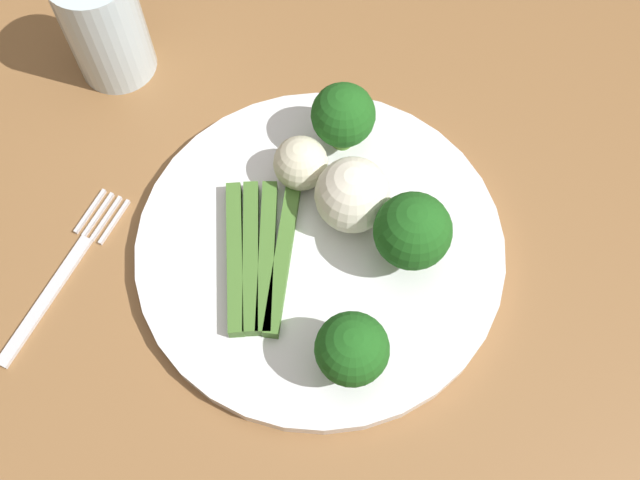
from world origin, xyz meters
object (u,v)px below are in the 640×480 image
Objects in this scene: dining_table at (342,298)px; asparagus_bundle at (259,257)px; cauliflower_right at (301,163)px; broccoli_front at (412,232)px; water_glass at (104,25)px; broccoli_front_left at (343,116)px; fork at (64,273)px; cauliflower_near_fork at (348,194)px; broccoli_near_center at (352,350)px; plate at (320,247)px.

dining_table is 9.32× the size of asparagus_bundle.
dining_table is 0.16m from asparagus_bundle.
cauliflower_right is (-0.05, 0.05, 0.16)m from dining_table.
cauliflower_right is at bearing -23.50° from asparagus_bundle.
water_glass reaches higher than broccoli_front.
broccoli_front is 0.12m from broccoli_front_left.
dining_table is at bearing -75.71° from asparagus_bundle.
broccoli_front_left is 0.61× the size of water_glass.
asparagus_bundle is 0.16m from fork.
cauliflower_near_fork is 0.24m from fork.
cauliflower_right is 0.28× the size of fork.
broccoli_near_center is at bearing -107.51° from broccoli_front.
broccoli_near_center reaches higher than fork.
plate is at bearing -161.39° from dining_table.
dining_table is at bearing -58.86° from fork.
dining_table is 0.26m from fork.
asparagus_bundle is 0.08m from cauliflower_right.
cauliflower_right is (-0.03, 0.06, 0.03)m from plate.
broccoli_near_center is 1.45× the size of cauliflower_right.
broccoli_front is at bearing -30.23° from cauliflower_right.
broccoli_front_left reaches higher than asparagus_bundle.
plate is 0.27m from water_glass.
asparagus_bundle is at bearing -110.88° from broccoli_front_left.
broccoli_front_left is 0.26m from fork.
cauliflower_near_fork is at bearing -31.26° from cauliflower_right.
asparagus_bundle is at bearing -62.75° from fork.
broccoli_front is 0.33m from water_glass.
broccoli_near_center is (0.08, -0.07, 0.03)m from asparagus_bundle.
fork is at bearing -157.99° from cauliflower_near_fork.
asparagus_bundle is at bearing -152.67° from plate.
broccoli_near_center reaches higher than cauliflower_near_fork.
water_glass is at bearing 165.34° from broccoli_front_left.
broccoli_front_left is (0.00, 0.10, 0.05)m from plate.
dining_table is 4.20× the size of plate.
water_glass reaches higher than cauliflower_near_fork.
cauliflower_right is at bearing 132.89° from dining_table.
asparagus_bundle is at bearing 139.66° from broccoli_near_center.
broccoli_front_left is at bearing 102.72° from cauliflower_near_fork.
cauliflower_near_fork reaches higher than plate.
cauliflower_right is at bearing 114.62° from plate.
broccoli_front is 0.11m from cauliflower_right.
plate is 0.21m from fork.
broccoli_front_left is at bearing -14.66° from water_glass.
water_glass reaches higher than asparagus_bundle.
dining_table is at bearing -31.95° from water_glass.
water_glass is at bearing 20.18° from fork.
plate is at bearing -179.00° from broccoli_front.
cauliflower_near_fork reaches higher than cauliflower_right.
cauliflower_right is (-0.07, 0.15, -0.01)m from broccoli_near_center.
asparagus_bundle is at bearing -155.28° from dining_table.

